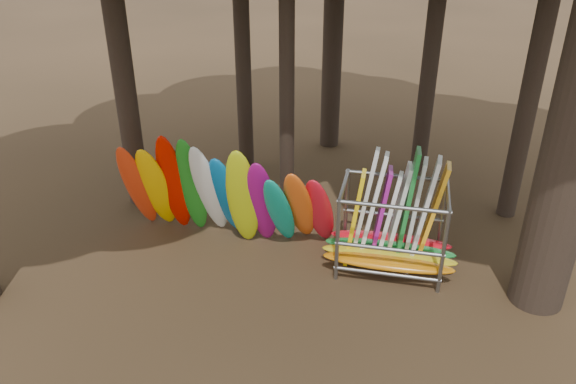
# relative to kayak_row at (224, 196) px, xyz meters

# --- Properties ---
(ground) EXTENTS (120.00, 120.00, 0.00)m
(ground) POSITION_rel_kayak_row_xyz_m (2.05, -1.12, -1.32)
(ground) COLOR #47331E
(ground) RESTS_ON ground
(kayak_row) EXTENTS (5.29, 1.89, 3.07)m
(kayak_row) POSITION_rel_kayak_row_xyz_m (0.00, 0.00, 0.00)
(kayak_row) COLOR red
(kayak_row) RESTS_ON ground
(storage_rack) EXTENTS (3.08, 1.52, 2.91)m
(storage_rack) POSITION_rel_kayak_row_xyz_m (4.00, -0.13, -0.35)
(storage_rack) COLOR slate
(storage_rack) RESTS_ON ground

